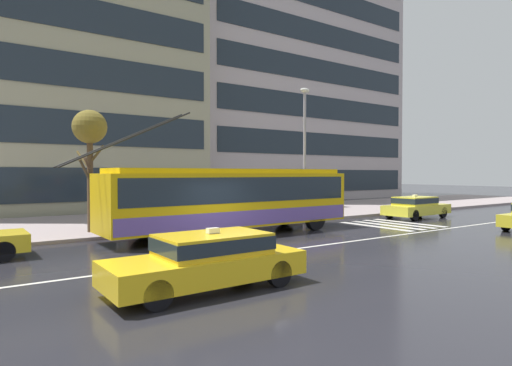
{
  "coord_description": "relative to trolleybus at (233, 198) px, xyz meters",
  "views": [
    {
      "loc": [
        -7.98,
        -12.52,
        2.65
      ],
      "look_at": [
        3.08,
        3.49,
        2.2
      ],
      "focal_mm": 29.6,
      "sensor_mm": 36.0,
      "label": 1
    }
  ],
  "objects": [
    {
      "name": "office_tower_corner_right",
      "position": [
        18.78,
        20.06,
        12.72
      ],
      "size": [
        24.92,
        11.96,
        28.57
      ],
      "color": "#B7ABAE",
      "rests_on": "ground_plane"
    },
    {
      "name": "street_tree_bare",
      "position": [
        -5.19,
        3.22,
        2.84
      ],
      "size": [
        1.43,
        2.13,
        5.21
      ],
      "color": "#4F3B27",
      "rests_on": "sidewalk_slab"
    },
    {
      "name": "trolleybus",
      "position": [
        0.0,
        0.0,
        0.0
      ],
      "size": [
        12.78,
        2.89,
        5.06
      ],
      "color": "#E2B10C",
      "rests_on": "ground_plane"
    },
    {
      "name": "lane_centre_line",
      "position": [
        -1.6,
        -4.27,
        -1.57
      ],
      "size": [
        72.0,
        0.14,
        0.01
      ],
      "primitive_type": "cube",
      "color": "silver",
      "rests_on": "ground_plane"
    },
    {
      "name": "crosswalk_stripe_inner_a",
      "position": [
        8.08,
        -1.73,
        -1.57
      ],
      "size": [
        0.44,
        4.4,
        0.01
      ],
      "primitive_type": "cube",
      "color": "beige",
      "rests_on": "ground_plane"
    },
    {
      "name": "bus_shelter",
      "position": [
        -2.26,
        3.13,
        0.38
      ],
      "size": [
        3.64,
        1.73,
        2.39
      ],
      "color": "gray",
      "rests_on": "sidewalk_slab"
    },
    {
      "name": "pedestrian_approaching_curb",
      "position": [
        -2.33,
        3.9,
        0.23
      ],
      "size": [
        1.36,
        1.36,
        2.03
      ],
      "color": "brown",
      "rests_on": "sidewalk_slab"
    },
    {
      "name": "sidewalk_slab",
      "position": [
        -1.6,
        6.6,
        -1.5
      ],
      "size": [
        80.0,
        10.0,
        0.14
      ],
      "primitive_type": "cube",
      "color": "gray",
      "rests_on": "ground_plane"
    },
    {
      "name": "crosswalk_stripe_center",
      "position": [
        8.98,
        -1.73,
        -1.57
      ],
      "size": [
        0.44,
        4.4,
        0.01
      ],
      "primitive_type": "cube",
      "color": "beige",
      "rests_on": "ground_plane"
    },
    {
      "name": "taxi_oncoming_near",
      "position": [
        -5.01,
        -7.06,
        -0.87
      ],
      "size": [
        4.57,
        1.85,
        1.39
      ],
      "color": "yellow",
      "rests_on": "ground_plane"
    },
    {
      "name": "office_tower_corner_left",
      "position": [
        -3.63,
        20.06,
        9.27
      ],
      "size": [
        18.54,
        15.99,
        21.67
      ],
      "color": "#9C997E",
      "rests_on": "ground_plane"
    },
    {
      "name": "ground_plane",
      "position": [
        -1.6,
        -3.07,
        -1.57
      ],
      "size": [
        160.0,
        160.0,
        0.0
      ],
      "primitive_type": "plane",
      "color": "#24242A"
    },
    {
      "name": "pedestrian_at_shelter",
      "position": [
        -3.41,
        3.59,
        0.21
      ],
      "size": [
        1.25,
        1.25,
        2.05
      ],
      "color": "#5D4D53",
      "rests_on": "sidewalk_slab"
    },
    {
      "name": "crosswalk_stripe_inner_b",
      "position": [
        9.88,
        -1.73,
        -1.57
      ],
      "size": [
        0.44,
        4.4,
        0.01
      ],
      "primitive_type": "cube",
      "color": "beige",
      "rests_on": "ground_plane"
    },
    {
      "name": "street_lamp",
      "position": [
        5.83,
        2.0,
        2.78
      ],
      "size": [
        0.6,
        0.32,
        7.19
      ],
      "color": "gray",
      "rests_on": "sidewalk_slab"
    },
    {
      "name": "taxi_ahead_of_bus",
      "position": [
        12.35,
        -0.5,
        -0.87
      ],
      "size": [
        4.53,
        1.97,
        1.39
      ],
      "color": "yellow",
      "rests_on": "ground_plane"
    },
    {
      "name": "crosswalk_stripe_edge_near",
      "position": [
        7.18,
        -1.73,
        -1.57
      ],
      "size": [
        0.44,
        4.4,
        0.01
      ],
      "primitive_type": "cube",
      "color": "beige",
      "rests_on": "ground_plane"
    }
  ]
}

